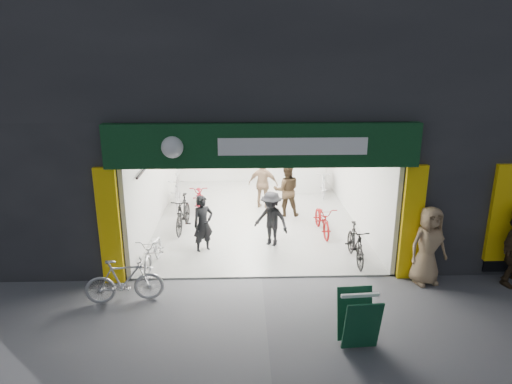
{
  "coord_description": "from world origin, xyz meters",
  "views": [
    {
      "loc": [
        -0.43,
        -9.2,
        4.84
      ],
      "look_at": [
        -0.08,
        1.5,
        1.57
      ],
      "focal_mm": 32.0,
      "sensor_mm": 36.0,
      "label": 1
    }
  ],
  "objects_px": {
    "bike_left_front": "(153,251)",
    "pedestrian_near": "(428,246)",
    "sandwich_board": "(358,318)",
    "parked_bike": "(124,281)",
    "bike_right_front": "(355,244)"
  },
  "relations": [
    {
      "from": "bike_left_front",
      "to": "pedestrian_near",
      "type": "distance_m",
      "value": 6.15
    },
    {
      "from": "sandwich_board",
      "to": "parked_bike",
      "type": "bearing_deg",
      "value": 155.97
    },
    {
      "from": "pedestrian_near",
      "to": "sandwich_board",
      "type": "xyz_separation_m",
      "value": [
        -2.04,
        -2.19,
        -0.35
      ]
    },
    {
      "from": "parked_bike",
      "to": "sandwich_board",
      "type": "height_order",
      "value": "sandwich_board"
    },
    {
      "from": "bike_left_front",
      "to": "bike_right_front",
      "type": "xyz_separation_m",
      "value": [
        4.78,
        0.17,
        0.05
      ]
    },
    {
      "from": "pedestrian_near",
      "to": "sandwich_board",
      "type": "distance_m",
      "value": 3.01
    },
    {
      "from": "bike_right_front",
      "to": "sandwich_board",
      "type": "height_order",
      "value": "sandwich_board"
    },
    {
      "from": "bike_left_front",
      "to": "pedestrian_near",
      "type": "relative_size",
      "value": 0.92
    },
    {
      "from": "parked_bike",
      "to": "sandwich_board",
      "type": "bearing_deg",
      "value": -118.3
    },
    {
      "from": "bike_left_front",
      "to": "parked_bike",
      "type": "distance_m",
      "value": 1.54
    },
    {
      "from": "parked_bike",
      "to": "sandwich_board",
      "type": "distance_m",
      "value": 4.61
    },
    {
      "from": "pedestrian_near",
      "to": "bike_left_front",
      "type": "bearing_deg",
      "value": 158.32
    },
    {
      "from": "parked_bike",
      "to": "pedestrian_near",
      "type": "height_order",
      "value": "pedestrian_near"
    },
    {
      "from": "pedestrian_near",
      "to": "sandwich_board",
      "type": "relative_size",
      "value": 1.83
    },
    {
      "from": "bike_left_front",
      "to": "sandwich_board",
      "type": "relative_size",
      "value": 1.68
    }
  ]
}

